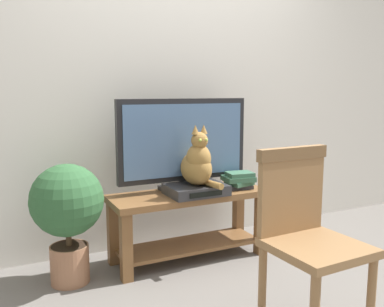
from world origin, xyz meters
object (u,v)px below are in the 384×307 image
tv_stand (189,214)px  tv (184,143)px  cat (197,163)px  potted_plant (67,209)px  wooden_chair (305,229)px  book_stack (239,180)px  media_box (196,190)px

tv_stand → tv: bearing=90.0°
cat → potted_plant: bearing=174.6°
tv_stand → wooden_chair: wooden_chair is taller
cat → book_stack: cat is taller
tv → book_stack: bearing=-19.3°
tv → book_stack: size_ratio=4.15×
book_stack → potted_plant: potted_plant is taller
media_box → wooden_chair: size_ratio=0.43×
cat → potted_plant: cat is taller
media_box → book_stack: 0.37m
cat → media_box: bearing=94.2°
book_stack → potted_plant: size_ratio=0.31×
wooden_chair → media_box: bearing=92.9°
tv → wooden_chair: tv is taller
tv_stand → media_box: (0.02, -0.07, 0.20)m
cat → wooden_chair: 1.05m
tv_stand → tv: tv is taller
tv → media_box: bearing=-82.8°
tv_stand → tv: size_ratio=1.15×
tv_stand → potted_plant: 0.86m
tv → potted_plant: bearing=-173.7°
wooden_chair → book_stack: wooden_chair is taller
tv_stand → wooden_chair: 1.15m
media_box → cat: (0.00, -0.02, 0.19)m
media_box → wooden_chair: (0.05, -1.05, 0.03)m
tv_stand → tv: 0.51m
tv_stand → media_box: media_box is taller
tv → cat: (0.02, -0.17, -0.12)m
potted_plant → book_stack: bearing=-2.0°
media_box → cat: cat is taller
wooden_chair → cat: bearing=92.8°
media_box → potted_plant: (-0.86, 0.07, -0.05)m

